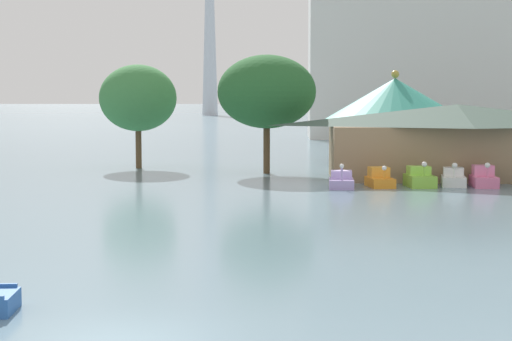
% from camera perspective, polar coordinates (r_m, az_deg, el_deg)
% --- Properties ---
extents(pedal_boat_lavender, '(1.63, 2.49, 1.61)m').
position_cam_1_polar(pedal_boat_lavender, '(51.60, 5.96, -0.73)').
color(pedal_boat_lavender, '#B299D8').
rests_on(pedal_boat_lavender, ground).
extents(pedal_boat_orange, '(1.79, 2.67, 1.43)m').
position_cam_1_polar(pedal_boat_orange, '(52.57, 8.60, -0.60)').
color(pedal_boat_orange, orange).
rests_on(pedal_boat_orange, ground).
extents(pedal_boat_lime, '(1.85, 2.58, 1.68)m').
position_cam_1_polar(pedal_boat_lime, '(53.02, 11.32, -0.55)').
color(pedal_boat_lime, '#8CCC3F').
rests_on(pedal_boat_lime, ground).
extents(pedal_boat_white, '(1.81, 2.67, 1.58)m').
position_cam_1_polar(pedal_boat_white, '(54.05, 13.57, -0.54)').
color(pedal_boat_white, white).
rests_on(pedal_boat_white, ground).
extents(pedal_boat_pink, '(1.56, 2.55, 1.63)m').
position_cam_1_polar(pedal_boat_pink, '(54.00, 15.55, -0.52)').
color(pedal_boat_pink, pink).
rests_on(pedal_boat_pink, ground).
extents(boathouse, '(18.82, 8.23, 5.20)m').
position_cam_1_polar(boathouse, '(58.93, 13.77, 2.09)').
color(boathouse, '#9E7F5B').
rests_on(boathouse, ground).
extents(green_roof_pavilion, '(12.41, 12.41, 8.09)m').
position_cam_1_polar(green_roof_pavilion, '(73.22, 9.62, 3.88)').
color(green_roof_pavilion, '#993328').
rests_on(green_roof_pavilion, ground).
extents(shoreline_tree_tall_left, '(6.19, 6.19, 8.32)m').
position_cam_1_polar(shoreline_tree_tall_left, '(66.54, -8.21, 5.01)').
color(shoreline_tree_tall_left, brown).
rests_on(shoreline_tree_tall_left, ground).
extents(shoreline_tree_mid, '(7.36, 7.36, 8.86)m').
position_cam_1_polar(shoreline_tree_mid, '(61.30, 0.75, 5.50)').
color(shoreline_tree_mid, brown).
rests_on(shoreline_tree_mid, ground).
extents(background_building_block, '(34.89, 14.63, 26.62)m').
position_cam_1_polar(background_building_block, '(121.74, 11.89, 8.53)').
color(background_building_block, silver).
rests_on(background_building_block, ground).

